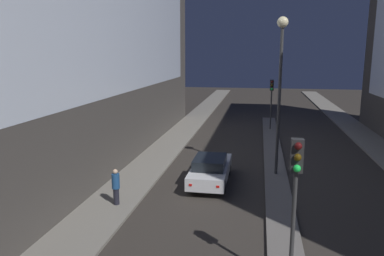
% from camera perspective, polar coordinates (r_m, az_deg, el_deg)
% --- Properties ---
extents(median_strip, '(1.19, 30.96, 0.13)m').
position_cam_1_polar(median_strip, '(23.30, 12.39, -4.98)').
color(median_strip, '#66605B').
rests_on(median_strip, ground).
extents(traffic_light_near, '(0.32, 0.42, 4.18)m').
position_cam_1_polar(traffic_light_near, '(10.39, 15.52, -7.57)').
color(traffic_light_near, '#383838').
rests_on(traffic_light_near, median_strip).
extents(traffic_light_mid, '(0.32, 0.42, 4.18)m').
position_cam_1_polar(traffic_light_mid, '(32.27, 12.03, 5.24)').
color(traffic_light_mid, '#383838').
rests_on(traffic_light_mid, median_strip).
extents(street_lamp, '(0.56, 0.56, 8.17)m').
position_cam_1_polar(street_lamp, '(19.79, 13.37, 9.25)').
color(street_lamp, '#383838').
rests_on(street_lamp, median_strip).
extents(car_left_lane, '(1.78, 4.70, 1.43)m').
position_cam_1_polar(car_left_lane, '(19.09, 2.84, -6.27)').
color(car_left_lane, silver).
rests_on(car_left_lane, ground).
extents(pedestrian_on_left_sidewalk, '(0.33, 0.33, 1.57)m').
position_cam_1_polar(pedestrian_on_left_sidewalk, '(16.44, -11.53, -8.65)').
color(pedestrian_on_left_sidewalk, black).
rests_on(pedestrian_on_left_sidewalk, sidewalk_left).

